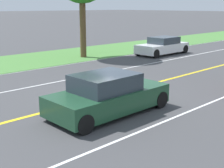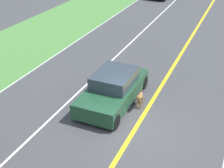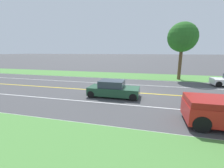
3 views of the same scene
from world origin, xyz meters
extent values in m
plane|color=#424244|center=(0.00, 0.00, 0.00)|extent=(400.00, 400.00, 0.00)
cube|color=yellow|center=(0.00, 0.00, 0.00)|extent=(0.18, 160.00, 0.01)
cube|color=white|center=(7.00, 0.00, 0.00)|extent=(0.14, 160.00, 0.01)
cube|color=white|center=(-7.00, 0.00, 0.00)|extent=(0.14, 160.00, 0.01)
cube|color=white|center=(3.50, 0.00, 0.00)|extent=(0.10, 160.00, 0.01)
cube|color=white|center=(-3.50, 0.00, 0.00)|extent=(0.10, 160.00, 0.01)
cube|color=#4C843D|center=(-10.00, 0.00, 0.01)|extent=(6.00, 160.00, 0.03)
cube|color=#1E472D|center=(1.63, -1.45, 0.51)|extent=(1.90, 4.38, 0.68)
cube|color=#2D3842|center=(1.63, -1.62, 1.13)|extent=(1.63, 2.10, 0.58)
cylinder|color=black|center=(2.49, 0.34, 0.31)|extent=(0.22, 0.61, 0.61)
cylinder|color=black|center=(2.49, -3.24, 0.31)|extent=(0.22, 0.61, 0.61)
cylinder|color=black|center=(0.77, 0.34, 0.31)|extent=(0.22, 0.61, 0.61)
cylinder|color=black|center=(0.77, -3.24, 0.31)|extent=(0.22, 0.61, 0.61)
ellipsoid|color=olive|center=(0.40, -1.61, 0.49)|extent=(0.31, 0.67, 0.26)
cylinder|color=olive|center=(0.43, -1.38, 0.18)|extent=(0.07, 0.07, 0.36)
cylinder|color=olive|center=(0.51, -1.82, 0.18)|extent=(0.07, 0.07, 0.36)
cylinder|color=olive|center=(0.29, -1.40, 0.18)|extent=(0.07, 0.07, 0.36)
cylinder|color=olive|center=(0.36, -1.85, 0.18)|extent=(0.07, 0.07, 0.36)
cylinder|color=olive|center=(0.35, -1.34, 0.59)|extent=(0.16, 0.20, 0.17)
sphere|color=olive|center=(0.34, -1.23, 0.65)|extent=(0.25, 0.25, 0.22)
ellipsoid|color=#331E14|center=(0.31, -1.08, 0.64)|extent=(0.11, 0.12, 0.08)
cone|color=brown|center=(0.40, -1.23, 0.74)|extent=(0.08, 0.08, 0.10)
cone|color=brown|center=(0.28, -1.25, 0.74)|extent=(0.08, 0.08, 0.10)
cylinder|color=olive|center=(0.47, -2.03, 0.53)|extent=(0.09, 0.25, 0.24)
cube|color=maroon|center=(5.46, 5.02, 1.33)|extent=(2.06, 2.98, 0.32)
cylinder|color=black|center=(6.42, 4.09, 0.43)|extent=(0.22, 0.85, 0.85)
cylinder|color=black|center=(4.50, 4.09, 0.43)|extent=(0.22, 0.85, 0.85)
cylinder|color=black|center=(-6.28, 9.00, 0.33)|extent=(0.22, 0.65, 0.65)
cylinder|color=black|center=(-4.62, 9.00, 0.33)|extent=(0.22, 0.65, 0.65)
cylinder|color=brown|center=(-8.51, 5.52, 2.24)|extent=(0.44, 0.44, 4.48)
sphere|color=#286623|center=(-8.51, 5.52, 5.74)|extent=(3.90, 3.90, 3.90)
camera|label=1|loc=(9.20, -8.54, 3.65)|focal=50.00mm
camera|label=2|loc=(-3.18, 9.68, 7.56)|focal=50.00mm
camera|label=3|loc=(13.96, 1.52, 3.88)|focal=24.00mm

